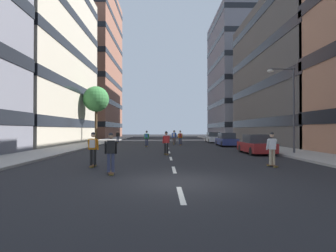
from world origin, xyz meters
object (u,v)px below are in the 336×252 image
object	(u,v)px
skater_2	(272,148)
streetlamp_right	(289,100)
parked_car_far	(213,138)
skater_0	(147,137)
street_tree_near	(96,99)
skater_1	(111,151)
skater_4	(174,136)
skater_6	(174,136)
parked_car_mid	(226,140)
parked_car_near	(256,145)
skater_8	(93,147)
skater_7	(180,137)
skater_5	(166,142)
skater_3	(118,136)

from	to	relation	value
skater_2	streetlamp_right	bearing A→B (deg)	59.23
parked_car_far	skater_0	bearing A→B (deg)	-135.69
street_tree_near	skater_1	bearing A→B (deg)	-75.11
streetlamp_right	skater_4	distance (m)	16.93
skater_4	skater_6	size ratio (longest dim) A/B	1.00
skater_1	parked_car_mid	bearing A→B (deg)	64.15
skater_6	skater_1	bearing A→B (deg)	-97.98
street_tree_near	skater_4	xyz separation A→B (m)	(10.77, -3.33, -5.11)
parked_car_near	skater_8	size ratio (longest dim) A/B	2.47
skater_0	skater_2	xyz separation A→B (m)	(7.42, -16.80, -0.03)
skater_6	skater_7	distance (m)	6.44
parked_car_mid	skater_0	bearing A→B (deg)	-175.91
parked_car_far	skater_7	size ratio (longest dim) A/B	2.47
streetlamp_right	skater_0	xyz separation A→B (m)	(-11.48, 9.98, -3.12)
skater_4	skater_8	world-z (taller)	same
skater_1	skater_4	bearing A→B (deg)	81.19
skater_5	skater_8	world-z (taller)	same
parked_car_mid	skater_4	distance (m)	7.03
skater_5	skater_0	bearing A→B (deg)	101.65
skater_7	parked_car_mid	bearing A→B (deg)	-18.56
streetlamp_right	skater_5	distance (m)	9.92
streetlamp_right	skater_4	size ratio (longest dim) A/B	3.65
skater_0	skater_7	size ratio (longest dim) A/B	1.00
skater_7	skater_8	bearing A→B (deg)	-106.52
skater_6	skater_3	bearing A→B (deg)	-178.18
parked_car_near	skater_5	xyz separation A→B (m)	(-7.05, -0.67, 0.29)
skater_2	skater_7	xyz separation A→B (m)	(-3.49, 19.20, 0.03)
skater_0	skater_1	distance (m)	19.02
parked_car_mid	skater_2	size ratio (longest dim) A/B	2.47
skater_5	skater_2	bearing A→B (deg)	-51.56
skater_7	parked_car_far	bearing A→B (deg)	51.37
skater_1	skater_7	size ratio (longest dim) A/B	1.00
skater_2	skater_7	bearing A→B (deg)	100.32
skater_1	skater_4	world-z (taller)	same
streetlamp_right	skater_0	size ratio (longest dim) A/B	3.65
parked_car_near	skater_3	size ratio (longest dim) A/B	2.47
skater_8	parked_car_far	bearing A→B (deg)	67.01
skater_0	skater_1	size ratio (longest dim) A/B	1.00
skater_5	skater_8	bearing A→B (deg)	-119.87
streetlamp_right	skater_1	xyz separation A→B (m)	(-11.88, -9.04, -3.15)
street_tree_near	streetlamp_right	bearing A→B (deg)	-43.09
parked_car_far	skater_8	xyz separation A→B (m)	(-10.87, -25.63, 0.32)
street_tree_near	skater_0	size ratio (longest dim) A/B	4.39
parked_car_near	parked_car_far	xyz separation A→B (m)	(0.00, 18.30, 0.00)
skater_2	skater_8	bearing A→B (deg)	179.52
skater_5	skater_6	xyz separation A→B (m)	(1.42, 18.89, 0.03)
skater_1	street_tree_near	bearing A→B (deg)	104.89
skater_1	skater_2	bearing A→B (deg)	15.84
skater_0	skater_5	distance (m)	10.28
street_tree_near	skater_2	xyz separation A→B (m)	(14.96, -24.61, -5.14)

